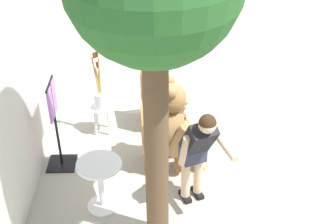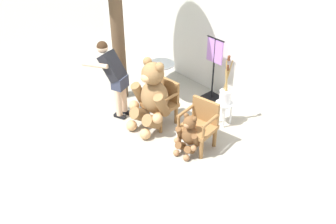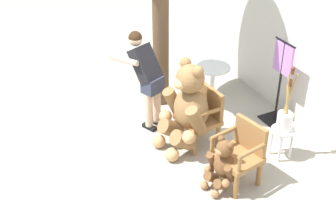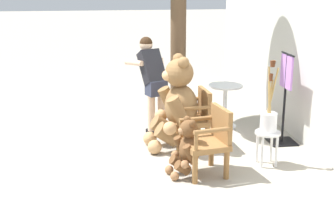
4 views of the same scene
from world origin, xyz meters
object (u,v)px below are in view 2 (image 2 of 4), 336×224
wooden_chair_right (200,124)px  teddy_bear_large (152,96)px  clothing_display_stand (214,68)px  wooden_chair_left (162,101)px  white_stool (224,108)px  teddy_bear_small (189,135)px  brush_bucket (225,94)px  round_side_table (161,75)px  person_visitor (114,74)px

wooden_chair_right → teddy_bear_large: teddy_bear_large is taller
wooden_chair_right → clothing_display_stand: clothing_display_stand is taller
wooden_chair_left → wooden_chair_right: size_ratio=1.00×
wooden_chair_right → clothing_display_stand: bearing=125.4°
wooden_chair_right → white_stool: (-0.18, 0.84, -0.11)m
teddy_bear_large → white_stool: bearing=53.4°
teddy_bear_large → clothing_display_stand: bearing=89.5°
teddy_bear_large → teddy_bear_small: bearing=-1.5°
brush_bucket → round_side_table: bearing=-175.2°
wooden_chair_left → person_visitor: bearing=-147.8°
person_visitor → white_stool: bearing=39.6°
wooden_chair_right → brush_bucket: size_ratio=0.91×
wooden_chair_right → teddy_bear_large: size_ratio=0.63×
wooden_chair_right → brush_bucket: brush_bucket is taller
brush_bucket → wooden_chair_left: bearing=-134.4°
teddy_bear_large → round_side_table: (-0.85, 0.96, -0.22)m
white_stool → teddy_bear_large: bearing=-126.6°
teddy_bear_large → person_visitor: person_visitor is taller
teddy_bear_small → round_side_table: bearing=152.2°
wooden_chair_left → person_visitor: (-0.81, -0.51, 0.44)m
teddy_bear_large → round_side_table: bearing=131.8°
person_visitor → clothing_display_stand: bearing=66.1°
brush_bucket → clothing_display_stand: brush_bucket is taller
teddy_bear_small → person_visitor: person_visitor is taller
white_stool → round_side_table: bearing=-175.3°
wooden_chair_right → clothing_display_stand: 1.70m
person_visitor → brush_bucket: person_visitor is taller
wooden_chair_left → white_stool: size_ratio=1.87×
wooden_chair_left → round_side_table: (-0.84, 0.70, -0.01)m
wooden_chair_left → brush_bucket: bearing=45.6°
teddy_bear_large → person_visitor: bearing=-162.8°
teddy_bear_small → clothing_display_stand: bearing=121.0°
person_visitor → wooden_chair_right: bearing=15.7°
wooden_chair_right → teddy_bear_large: bearing=-165.6°
wooden_chair_left → teddy_bear_large: (0.01, -0.26, 0.21)m
person_visitor → white_stool: 2.18m
teddy_bear_small → brush_bucket: 1.17m
wooden_chair_left → round_side_table: wooden_chair_left is taller
wooden_chair_left → round_side_table: size_ratio=1.19×
teddy_bear_large → brush_bucket: brush_bucket is taller
wooden_chair_right → wooden_chair_left: bearing=179.9°
clothing_display_stand → white_stool: bearing=-33.7°
round_side_table → brush_bucket: bearing=4.8°
brush_bucket → round_side_table: (-1.66, -0.14, -0.20)m
round_side_table → clothing_display_stand: 1.13m
brush_bucket → teddy_bear_large: bearing=-126.6°
wooden_chair_left → brush_bucket: brush_bucket is taller
clothing_display_stand → teddy_bear_small: bearing=-59.0°
wooden_chair_left → brush_bucket: 1.19m
wooden_chair_right → person_visitor: 1.93m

